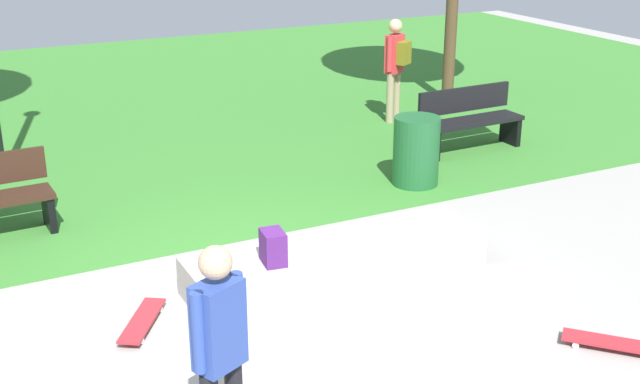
{
  "coord_description": "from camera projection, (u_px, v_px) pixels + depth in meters",
  "views": [
    {
      "loc": [
        -2.62,
        -6.56,
        3.69
      ],
      "look_at": [
        0.86,
        0.31,
        0.8
      ],
      "focal_mm": 46.13,
      "sensor_mm": 36.0,
      "label": 1
    }
  ],
  "objects": [
    {
      "name": "ground_plane",
      "position": [
        255.0,
        294.0,
        7.88
      ],
      "size": [
        28.0,
        28.0,
        0.0
      ],
      "primitive_type": "plane",
      "color": "#9E9993"
    },
    {
      "name": "grass_lawn",
      "position": [
        86.0,
        111.0,
        14.24
      ],
      "size": [
        26.6,
        12.79,
        0.01
      ],
      "primitive_type": "cube",
      "color": "#387A2D",
      "rests_on": "ground_plane"
    },
    {
      "name": "concrete_ledge",
      "position": [
        337.0,
        262.0,
        8.12
      ],
      "size": [
        3.02,
        0.85,
        0.38
      ],
      "primitive_type": "cube",
      "color": "#A8A59E",
      "rests_on": "ground_plane"
    },
    {
      "name": "backpack_on_ledge",
      "position": [
        273.0,
        247.0,
        7.59
      ],
      "size": [
        0.23,
        0.3,
        0.32
      ],
      "primitive_type": "cube",
      "rotation": [
        0.0,
        0.0,
        4.58
      ],
      "color": "#4C1E66",
      "rests_on": "concrete_ledge"
    },
    {
      "name": "skater_performing_trick",
      "position": [
        219.0,
        345.0,
        5.21
      ],
      "size": [
        0.4,
        0.32,
        1.63
      ],
      "color": "black",
      "rests_on": "ground_plane"
    },
    {
      "name": "skateboard_by_ledge",
      "position": [
        611.0,
        343.0,
        6.93
      ],
      "size": [
        0.69,
        0.72,
        0.08
      ],
      "color": "#A5262D",
      "rests_on": "ground_plane"
    },
    {
      "name": "skateboard_spare",
      "position": [
        142.0,
        321.0,
        7.28
      ],
      "size": [
        0.6,
        0.78,
        0.08
      ],
      "color": "#A5262D",
      "rests_on": "ground_plane"
    },
    {
      "name": "park_bench_near_path",
      "position": [
        469.0,
        118.0,
        12.0
      ],
      "size": [
        1.61,
        0.51,
        0.91
      ],
      "color": "black",
      "rests_on": "ground_plane"
    },
    {
      "name": "trash_bin",
      "position": [
        416.0,
        151.0,
        10.62
      ],
      "size": [
        0.6,
        0.6,
        0.9
      ],
      "primitive_type": "cylinder",
      "color": "#1E592D",
      "rests_on": "ground_plane"
    },
    {
      "name": "pedestrian_with_backpack",
      "position": [
        396.0,
        61.0,
        13.27
      ],
      "size": [
        0.42,
        0.44,
        1.68
      ],
      "color": "tan",
      "rests_on": "ground_plane"
    }
  ]
}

